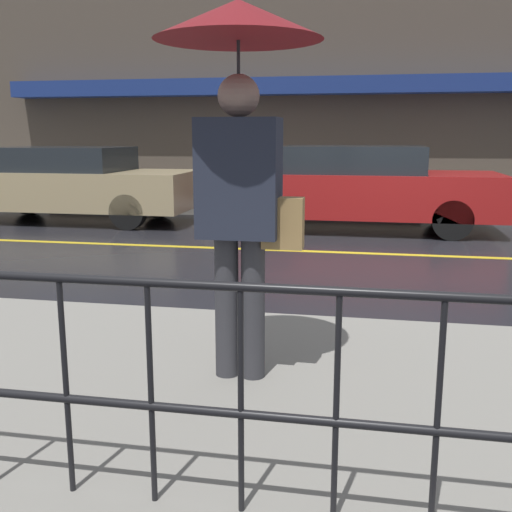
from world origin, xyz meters
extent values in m
plane|color=black|center=(0.00, 0.00, 0.00)|extent=(80.00, 80.00, 0.00)
cube|color=gray|center=(0.00, -4.86, 0.06)|extent=(28.00, 2.92, 0.13)
cube|color=gray|center=(0.00, 4.28, 0.06)|extent=(28.00, 1.75, 0.13)
cube|color=gold|center=(0.00, 0.00, 0.00)|extent=(25.20, 0.12, 0.01)
cube|color=#4C4238|center=(0.00, 5.30, 2.33)|extent=(28.00, 0.30, 4.66)
cube|color=navy|center=(0.00, 4.87, 2.60)|extent=(16.80, 0.55, 0.35)
cylinder|color=black|center=(0.00, -6.07, 1.05)|extent=(12.00, 0.04, 0.04)
cylinder|color=black|center=(0.00, -6.07, 0.54)|extent=(12.00, 0.04, 0.04)
cylinder|color=black|center=(-1.45, -6.07, 0.59)|extent=(0.02, 0.02, 0.92)
cylinder|color=black|center=(-1.09, -6.07, 0.59)|extent=(0.02, 0.02, 0.92)
cylinder|color=black|center=(-0.73, -6.07, 0.59)|extent=(0.02, 0.02, 0.92)
cylinder|color=black|center=(-0.36, -6.07, 0.59)|extent=(0.02, 0.02, 0.92)
cylinder|color=black|center=(0.00, -6.07, 0.59)|extent=(0.02, 0.02, 0.92)
cylinder|color=#333338|center=(-1.11, -4.74, 0.57)|extent=(0.14, 0.14, 0.87)
cylinder|color=#333338|center=(-0.94, -4.74, 0.57)|extent=(0.14, 0.14, 0.87)
cube|color=#232838|center=(-1.02, -4.74, 1.35)|extent=(0.47, 0.28, 0.69)
sphere|color=gray|center=(-1.02, -4.74, 1.81)|extent=(0.24, 0.24, 0.24)
cylinder|color=#262628|center=(-1.02, -4.74, 1.73)|extent=(0.02, 0.02, 0.77)
cone|color=maroon|center=(-1.02, -4.74, 2.22)|extent=(0.96, 0.96, 0.22)
cube|color=#9E7A47|center=(-0.76, -4.74, 1.09)|extent=(0.24, 0.12, 0.30)
cube|color=tan|center=(-5.70, 2.12, 0.60)|extent=(4.49, 1.75, 0.68)
cube|color=#1E2328|center=(-5.88, 2.12, 1.16)|extent=(2.34, 1.61, 0.43)
cylinder|color=black|center=(-4.31, 2.88, 0.31)|extent=(0.61, 0.22, 0.61)
cylinder|color=black|center=(-4.31, 1.36, 0.31)|extent=(0.61, 0.22, 0.61)
cylinder|color=black|center=(-7.10, 2.88, 0.31)|extent=(0.61, 0.22, 0.61)
cube|color=maroon|center=(-0.40, 2.12, 0.62)|extent=(4.44, 1.79, 0.71)
cube|color=#1E2328|center=(-0.58, 2.12, 1.19)|extent=(2.31, 1.65, 0.44)
cylinder|color=black|center=(0.98, 2.91, 0.31)|extent=(0.62, 0.22, 0.62)
cylinder|color=black|center=(0.98, 1.34, 0.31)|extent=(0.62, 0.22, 0.62)
cylinder|color=black|center=(-1.77, 2.91, 0.31)|extent=(0.62, 0.22, 0.62)
cylinder|color=black|center=(-1.77, 1.34, 0.31)|extent=(0.62, 0.22, 0.62)
camera|label=1|loc=(-0.27, -8.16, 1.60)|focal=42.00mm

